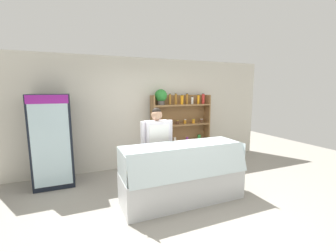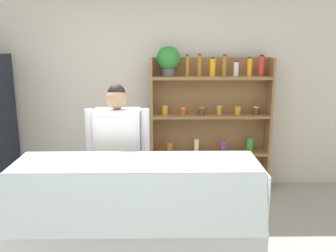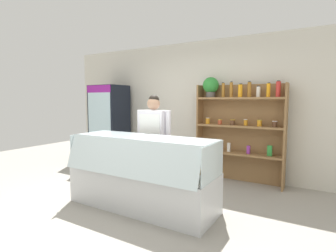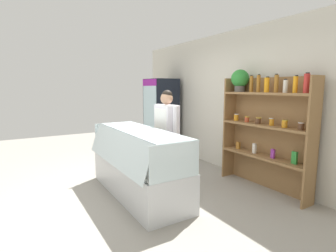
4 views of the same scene
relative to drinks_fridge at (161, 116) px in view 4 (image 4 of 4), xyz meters
The scene contains 6 objects.
ground_plane 2.88m from the drinks_fridge, 38.53° to the right, with size 12.00×12.00×0.00m, color gray.
back_wall 2.23m from the drinks_fridge, 13.01° to the left, with size 6.80×0.10×2.70m, color beige.
drinks_fridge is the anchor object (origin of this frame).
shelving_unit 2.90m from the drinks_fridge, ahead, with size 1.58×0.30×1.95m.
deli_display_case 2.72m from the drinks_fridge, 37.43° to the right, with size 2.12×0.80×1.01m.
shop_clerk 2.11m from the drinks_fridge, 27.13° to the right, with size 0.65×0.25×1.60m.
Camera 4 is at (3.54, -1.53, 1.64)m, focal length 28.00 mm.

